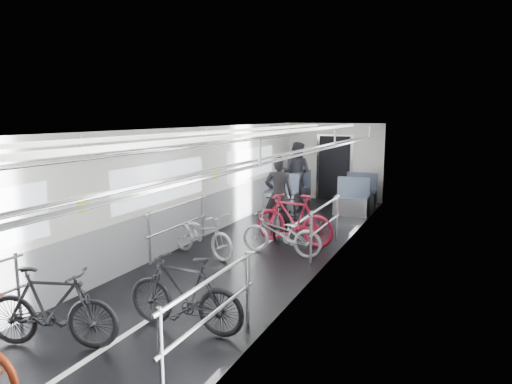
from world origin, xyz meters
TOP-DOWN VIEW (x-y plane):
  - car_shell at (0.00, 1.78)m, footprint 3.02×14.01m
  - bike_left_mid at (-0.56, -3.44)m, footprint 1.65×0.92m
  - bike_left_far at (-0.79, 0.26)m, footprint 1.70×0.98m
  - bike_right_near at (0.59, -2.46)m, footprint 1.62×0.51m
  - bike_right_mid at (0.56, 0.92)m, footprint 1.61×0.59m
  - bike_right_far at (0.53, 1.72)m, footprint 1.81×0.72m
  - bike_aisle at (0.14, 2.30)m, footprint 0.79×1.84m
  - person_standing at (-0.07, 2.40)m, footprint 0.73×0.58m
  - person_seated at (-0.93, 6.08)m, footprint 0.98×0.81m

SIDE VIEW (x-z plane):
  - bike_right_mid at x=0.56m, z-range 0.00..0.84m
  - bike_left_far at x=-0.79m, z-range 0.00..0.85m
  - bike_aisle at x=0.14m, z-range 0.00..0.94m
  - bike_left_mid at x=-0.56m, z-range 0.00..0.96m
  - bike_right_near at x=0.59m, z-range 0.00..0.97m
  - bike_right_far at x=0.53m, z-range 0.00..1.06m
  - person_standing at x=-0.07m, z-range 0.00..1.76m
  - person_seated at x=-0.93m, z-range 0.00..1.85m
  - car_shell at x=0.00m, z-range -0.08..2.33m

